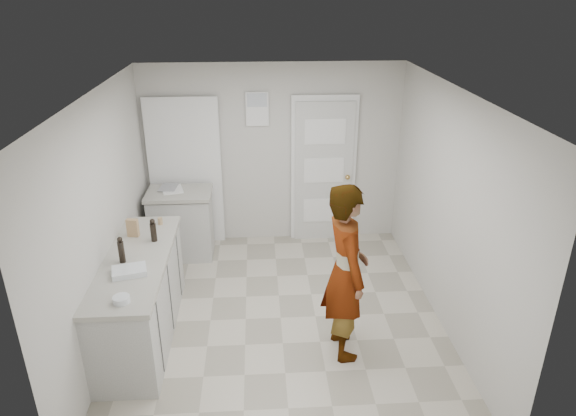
{
  "coord_description": "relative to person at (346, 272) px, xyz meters",
  "views": [
    {
      "loc": [
        -0.22,
        -4.73,
        3.42
      ],
      "look_at": [
        0.11,
        0.4,
        1.16
      ],
      "focal_mm": 32.0,
      "sensor_mm": 36.0,
      "label": 1
    }
  ],
  "objects": [
    {
      "name": "cake_mix_box",
      "position": [
        -2.16,
        0.84,
        0.13
      ],
      "size": [
        0.13,
        0.07,
        0.2
      ],
      "primitive_type": "cube",
      "rotation": [
        0.0,
        0.0,
        -0.17
      ],
      "color": "#8E6347",
      "rests_on": "main_counter"
    },
    {
      "name": "baking_dish",
      "position": [
        -2.03,
        0.06,
        0.05
      ],
      "size": [
        0.35,
        0.29,
        0.05
      ],
      "rotation": [
        0.0,
        0.0,
        0.25
      ],
      "color": "silver",
      "rests_on": "main_counter"
    },
    {
      "name": "person",
      "position": [
        0.0,
        0.0,
        0.0
      ],
      "size": [
        0.51,
        0.71,
        1.8
      ],
      "primitive_type": "imported",
      "rotation": [
        0.0,
        0.0,
        1.7
      ],
      "color": "silver",
      "rests_on": "ground"
    },
    {
      "name": "oil_cruet_a",
      "position": [
        -1.92,
        0.72,
        0.15
      ],
      "size": [
        0.06,
        0.06,
        0.25
      ],
      "color": "black",
      "rests_on": "main_counter"
    },
    {
      "name": "ground",
      "position": [
        -0.6,
        0.56,
        -0.9
      ],
      "size": [
        4.0,
        4.0,
        0.0
      ],
      "primitive_type": "plane",
      "color": "gray",
      "rests_on": "ground"
    },
    {
      "name": "oil_cruet_b",
      "position": [
        -2.15,
        0.28,
        0.16
      ],
      "size": [
        0.06,
        0.06,
        0.27
      ],
      "color": "black",
      "rests_on": "main_counter"
    },
    {
      "name": "side_counter",
      "position": [
        -1.85,
        2.11,
        -0.47
      ],
      "size": [
        0.84,
        0.61,
        0.93
      ],
      "color": "silver",
      "rests_on": "ground"
    },
    {
      "name": "room_shell",
      "position": [
        -0.77,
        2.51,
        0.13
      ],
      "size": [
        4.0,
        4.0,
        4.0
      ],
      "color": "beige",
      "rests_on": "ground"
    },
    {
      "name": "main_counter",
      "position": [
        -2.05,
        0.36,
        -0.47
      ],
      "size": [
        0.64,
        1.96,
        0.93
      ],
      "color": "silver",
      "rests_on": "ground"
    },
    {
      "name": "spice_jar",
      "position": [
        -1.92,
        1.12,
        0.07
      ],
      "size": [
        0.05,
        0.05,
        0.08
      ],
      "primitive_type": "cylinder",
      "color": "tan",
      "rests_on": "main_counter"
    },
    {
      "name": "papers",
      "position": [
        -1.94,
        2.18,
        0.03
      ],
      "size": [
        0.33,
        0.38,
        0.01
      ],
      "primitive_type": "cube",
      "rotation": [
        0.0,
        0.0,
        0.25
      ],
      "color": "white",
      "rests_on": "side_counter"
    },
    {
      "name": "egg_bowl",
      "position": [
        -2.0,
        -0.42,
        0.05
      ],
      "size": [
        0.14,
        0.14,
        0.06
      ],
      "color": "silver",
      "rests_on": "main_counter"
    }
  ]
}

